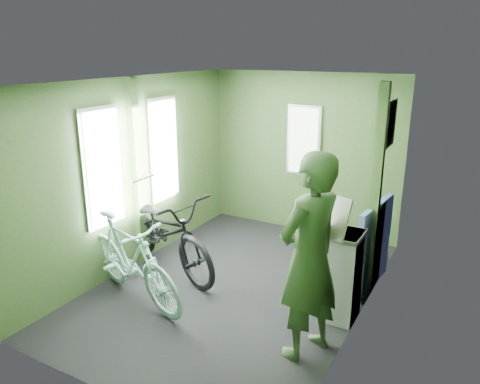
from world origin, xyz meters
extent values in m
plane|color=black|center=(0.00, 0.00, 0.00)|extent=(4.00, 4.00, 0.00)
cube|color=silver|center=(0.00, 0.00, 2.30)|extent=(2.80, 4.00, 0.02)
cube|color=#354F25|center=(0.00, 2.00, 1.15)|extent=(2.80, 0.02, 2.30)
cube|color=#354F25|center=(0.00, -2.00, 1.15)|extent=(2.80, 0.02, 2.30)
cube|color=#354F25|center=(-1.40, 0.00, 1.15)|extent=(0.02, 4.00, 2.30)
cube|color=#354F25|center=(1.40, 0.00, 1.15)|extent=(0.02, 4.00, 2.30)
cube|color=#354F25|center=(-1.36, 0.00, 1.15)|extent=(0.08, 0.12, 2.30)
cube|color=silver|center=(-1.35, -0.55, 1.35)|extent=(0.02, 0.56, 1.34)
cube|color=silver|center=(-1.35, 0.55, 1.35)|extent=(0.02, 0.56, 1.34)
cube|color=white|center=(-1.34, -0.55, 1.88)|extent=(0.00, 0.12, 0.12)
cube|color=white|center=(-1.34, 0.55, 1.88)|extent=(0.00, 0.12, 0.12)
cylinder|color=silver|center=(-1.29, 0.00, 1.10)|extent=(0.03, 0.40, 0.03)
cube|color=#354F25|center=(1.35, 0.60, 1.15)|extent=(0.10, 0.10, 2.30)
cube|color=white|center=(1.38, 0.90, 1.85)|extent=(0.02, 0.40, 0.50)
cube|color=silver|center=(0.00, 1.96, 1.35)|extent=(0.50, 0.02, 1.00)
imported|color=black|center=(-0.94, -0.05, 0.00)|extent=(2.09, 1.44, 1.08)
imported|color=#A1E9DE|center=(-0.79, -0.83, 0.00)|extent=(1.77, 1.09, 1.06)
imported|color=#33502B|center=(1.13, -0.75, 0.92)|extent=(0.66, 0.79, 1.84)
cube|color=silver|center=(1.24, -0.47, 1.21)|extent=(0.32, 0.22, 0.37)
cube|color=gray|center=(1.26, -0.06, 0.46)|extent=(0.27, 0.38, 0.92)
cube|color=navy|center=(1.12, 0.77, 0.23)|extent=(0.62, 0.98, 0.47)
cube|color=navy|center=(1.35, 0.77, 0.73)|extent=(0.17, 0.93, 0.52)
camera|label=1|loc=(2.35, -4.18, 2.62)|focal=35.00mm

